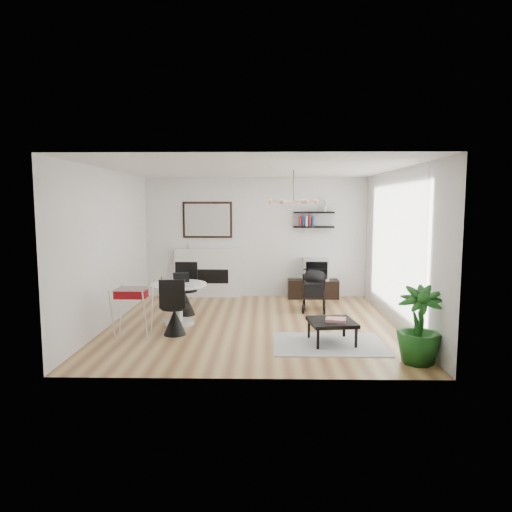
{
  "coord_description": "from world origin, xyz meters",
  "views": [
    {
      "loc": [
        0.2,
        -7.82,
        2.11
      ],
      "look_at": [
        0.04,
        0.4,
        1.17
      ],
      "focal_mm": 32.0,
      "sensor_mm": 36.0,
      "label": 1
    }
  ],
  "objects_px": {
    "tv_console": "(313,289)",
    "dining_table": "(179,297)",
    "fireplace": "(208,267)",
    "crt_tv": "(315,269)",
    "drying_rack": "(133,312)",
    "stroller": "(314,291)",
    "coffee_table": "(332,323)",
    "potted_plant": "(419,325)"
  },
  "relations": [
    {
      "from": "drying_rack",
      "to": "coffee_table",
      "type": "relative_size",
      "value": 1.09
    },
    {
      "from": "fireplace",
      "to": "drying_rack",
      "type": "distance_m",
      "value": 3.39
    },
    {
      "from": "coffee_table",
      "to": "potted_plant",
      "type": "bearing_deg",
      "value": -39.79
    },
    {
      "from": "stroller",
      "to": "coffee_table",
      "type": "distance_m",
      "value": 2.17
    },
    {
      "from": "crt_tv",
      "to": "drying_rack",
      "type": "xyz_separation_m",
      "value": [
        -3.2,
        -3.16,
        -0.23
      ]
    },
    {
      "from": "fireplace",
      "to": "potted_plant",
      "type": "bearing_deg",
      "value": -52.28
    },
    {
      "from": "tv_console",
      "to": "coffee_table",
      "type": "xyz_separation_m",
      "value": [
        -0.07,
        -3.34,
        0.1
      ]
    },
    {
      "from": "crt_tv",
      "to": "dining_table",
      "type": "relative_size",
      "value": 0.57
    },
    {
      "from": "tv_console",
      "to": "dining_table",
      "type": "relative_size",
      "value": 1.14
    },
    {
      "from": "fireplace",
      "to": "crt_tv",
      "type": "height_order",
      "value": "fireplace"
    },
    {
      "from": "stroller",
      "to": "potted_plant",
      "type": "height_order",
      "value": "potted_plant"
    },
    {
      "from": "drying_rack",
      "to": "coffee_table",
      "type": "xyz_separation_m",
      "value": [
        3.09,
        -0.18,
        -0.11
      ]
    },
    {
      "from": "fireplace",
      "to": "dining_table",
      "type": "distance_m",
      "value": 2.41
    },
    {
      "from": "dining_table",
      "to": "drying_rack",
      "type": "xyz_separation_m",
      "value": [
        -0.56,
        -0.9,
        -0.05
      ]
    },
    {
      "from": "tv_console",
      "to": "dining_table",
      "type": "height_order",
      "value": "dining_table"
    },
    {
      "from": "stroller",
      "to": "coffee_table",
      "type": "height_order",
      "value": "stroller"
    },
    {
      "from": "crt_tv",
      "to": "coffee_table",
      "type": "distance_m",
      "value": 3.36
    },
    {
      "from": "drying_rack",
      "to": "potted_plant",
      "type": "relative_size",
      "value": 0.79
    },
    {
      "from": "dining_table",
      "to": "coffee_table",
      "type": "relative_size",
      "value": 1.31
    },
    {
      "from": "dining_table",
      "to": "coffee_table",
      "type": "xyz_separation_m",
      "value": [
        2.53,
        -1.08,
        -0.16
      ]
    },
    {
      "from": "tv_console",
      "to": "coffee_table",
      "type": "distance_m",
      "value": 3.34
    },
    {
      "from": "crt_tv",
      "to": "dining_table",
      "type": "xyz_separation_m",
      "value": [
        -2.65,
        -2.26,
        -0.19
      ]
    },
    {
      "from": "potted_plant",
      "to": "fireplace",
      "type": "bearing_deg",
      "value": 127.72
    },
    {
      "from": "drying_rack",
      "to": "dining_table",
      "type": "bearing_deg",
      "value": 59.73
    },
    {
      "from": "fireplace",
      "to": "tv_console",
      "type": "relative_size",
      "value": 1.93
    },
    {
      "from": "fireplace",
      "to": "potted_plant",
      "type": "relative_size",
      "value": 2.09
    },
    {
      "from": "fireplace",
      "to": "stroller",
      "type": "height_order",
      "value": "fireplace"
    },
    {
      "from": "stroller",
      "to": "tv_console",
      "type": "bearing_deg",
      "value": 91.74
    },
    {
      "from": "tv_console",
      "to": "crt_tv",
      "type": "relative_size",
      "value": 2.01
    },
    {
      "from": "drying_rack",
      "to": "coffee_table",
      "type": "bearing_deg",
      "value": -1.86
    },
    {
      "from": "potted_plant",
      "to": "dining_table",
      "type": "bearing_deg",
      "value": 151.52
    },
    {
      "from": "coffee_table",
      "to": "potted_plant",
      "type": "distance_m",
      "value": 1.35
    },
    {
      "from": "tv_console",
      "to": "stroller",
      "type": "xyz_separation_m",
      "value": [
        -0.1,
        -1.17,
        0.18
      ]
    },
    {
      "from": "tv_console",
      "to": "stroller",
      "type": "distance_m",
      "value": 1.19
    },
    {
      "from": "tv_console",
      "to": "coffee_table",
      "type": "height_order",
      "value": "tv_console"
    },
    {
      "from": "tv_console",
      "to": "crt_tv",
      "type": "height_order",
      "value": "crt_tv"
    },
    {
      "from": "coffee_table",
      "to": "potted_plant",
      "type": "relative_size",
      "value": 0.73
    },
    {
      "from": "fireplace",
      "to": "drying_rack",
      "type": "xyz_separation_m",
      "value": [
        -0.77,
        -3.29,
        -0.26
      ]
    },
    {
      "from": "coffee_table",
      "to": "tv_console",
      "type": "bearing_deg",
      "value": 88.87
    },
    {
      "from": "crt_tv",
      "to": "drying_rack",
      "type": "bearing_deg",
      "value": -135.41
    },
    {
      "from": "tv_console",
      "to": "coffee_table",
      "type": "relative_size",
      "value": 1.49
    },
    {
      "from": "stroller",
      "to": "potted_plant",
      "type": "relative_size",
      "value": 0.88
    }
  ]
}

